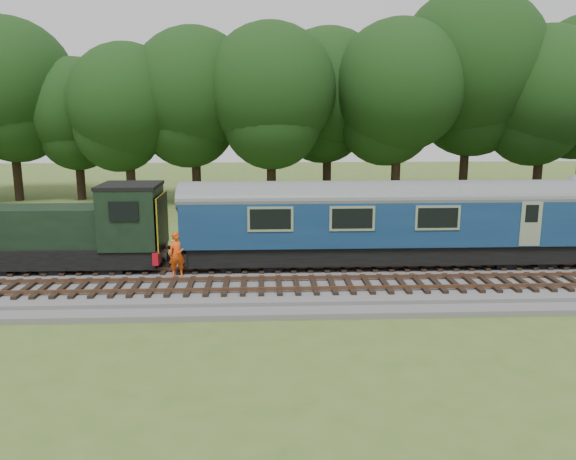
{
  "coord_description": "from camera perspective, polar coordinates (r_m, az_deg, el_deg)",
  "views": [
    {
      "loc": [
        -0.59,
        -22.77,
        7.04
      ],
      "look_at": [
        0.48,
        1.4,
        2.0
      ],
      "focal_mm": 35.0,
      "sensor_mm": 36.0,
      "label": 1
    }
  ],
  "objects": [
    {
      "name": "shed",
      "position": [
        41.22,
        21.5,
        2.81
      ],
      "size": [
        3.11,
        3.11,
        2.39
      ],
      "rotation": [
        0.0,
        0.0,
        -0.07
      ],
      "color": "#16321A",
      "rests_on": "ground"
    },
    {
      "name": "ground",
      "position": [
        23.84,
        -1.01,
        -5.41
      ],
      "size": [
        120.0,
        120.0,
        0.0
      ],
      "primitive_type": "plane",
      "color": "#425E22",
      "rests_on": "ground"
    },
    {
      "name": "worker",
      "position": [
        23.78,
        -11.19,
        -2.45
      ],
      "size": [
        0.78,
        0.6,
        1.88
      ],
      "primitive_type": "imported",
      "rotation": [
        0.0,
        0.0,
        0.24
      ],
      "color": "#EF470C",
      "rests_on": "ballast"
    },
    {
      "name": "tree_line",
      "position": [
        45.32,
        -1.77,
        2.82
      ],
      "size": [
        70.0,
        8.0,
        18.0
      ],
      "primitive_type": null,
      "color": "black",
      "rests_on": "ground"
    },
    {
      "name": "track_south",
      "position": [
        22.19,
        -0.9,
        -5.6
      ],
      "size": [
        67.2,
        2.4,
        0.21
      ],
      "color": "black",
      "rests_on": "ballast"
    },
    {
      "name": "fence",
      "position": [
        28.17,
        -1.26,
        -2.71
      ],
      "size": [
        64.0,
        0.12,
        1.0
      ],
      "primitive_type": null,
      "color": "#6B6054",
      "rests_on": "ground"
    },
    {
      "name": "dmu_railcar",
      "position": [
        25.18,
        10.1,
        1.44
      ],
      "size": [
        18.05,
        2.86,
        3.88
      ],
      "color": "black",
      "rests_on": "ground"
    },
    {
      "name": "shunter_loco",
      "position": [
        26.1,
        -21.35,
        -0.24
      ],
      "size": [
        8.91,
        2.6,
        3.38
      ],
      "color": "black",
      "rests_on": "ground"
    },
    {
      "name": "ballast",
      "position": [
        23.79,
        -1.01,
        -5.01
      ],
      "size": [
        70.0,
        7.0,
        0.35
      ],
      "primitive_type": "cube",
      "color": "#4C4C4F",
      "rests_on": "ground"
    },
    {
      "name": "track_north",
      "position": [
        25.07,
        -1.1,
        -3.56
      ],
      "size": [
        67.2,
        2.4,
        0.21
      ],
      "color": "black",
      "rests_on": "ballast"
    }
  ]
}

